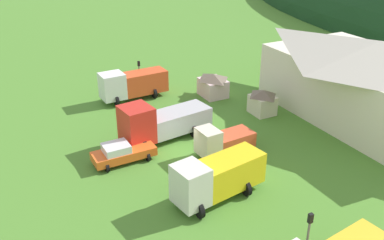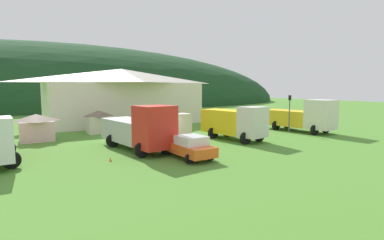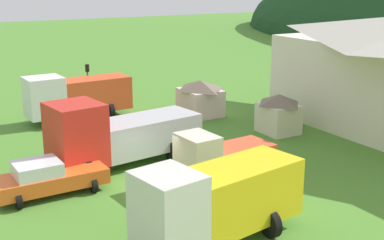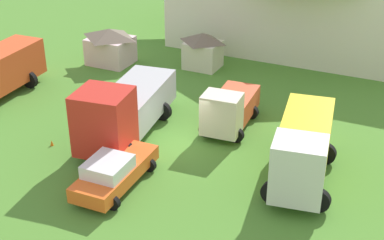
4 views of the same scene
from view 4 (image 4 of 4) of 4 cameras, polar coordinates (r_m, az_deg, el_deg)
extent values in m
plane|color=#4C842D|center=(29.52, -1.00, -2.55)|extent=(200.00, 200.00, 0.00)
cube|color=silver|center=(44.62, 12.32, 11.21)|extent=(19.90, 11.37, 5.70)
cube|color=beige|center=(39.18, 1.11, 6.68)|extent=(2.34, 2.06, 1.87)
pyramid|color=#6B5B4C|center=(38.75, 1.13, 8.43)|extent=(2.53, 2.23, 0.66)
cube|color=beige|center=(40.37, -8.32, 7.04)|extent=(2.93, 2.46, 1.90)
pyramid|color=#6B5B4C|center=(39.95, -8.45, 8.76)|extent=(3.17, 2.66, 0.66)
cube|color=#E04C23|center=(37.18, -18.32, 5.37)|extent=(2.44, 4.91, 2.29)
cylinder|color=black|center=(37.52, -16.26, 3.97)|extent=(1.10, 0.30, 1.10)
cylinder|color=black|center=(38.68, -18.50, 4.35)|extent=(1.10, 0.30, 1.10)
cube|color=red|center=(27.57, -8.97, -0.15)|extent=(2.87, 2.75, 3.16)
cube|color=black|center=(27.16, -9.18, 1.04)|extent=(1.62, 2.11, 1.01)
cube|color=#B2B2B7|center=(31.19, -5.61, 2.01)|extent=(3.32, 6.07, 1.79)
cylinder|color=black|center=(27.88, -6.63, -3.37)|extent=(1.10, 0.30, 1.10)
cylinder|color=black|center=(28.80, -10.78, -2.64)|extent=(1.10, 0.30, 1.10)
cylinder|color=black|center=(31.91, -3.06, 0.93)|extent=(1.10, 0.30, 1.10)
cylinder|color=black|center=(32.71, -6.79, 1.46)|extent=(1.10, 0.30, 1.10)
cube|color=beige|center=(29.41, 3.05, 0.61)|extent=(2.11, 1.65, 2.21)
cube|color=black|center=(29.13, 3.03, 1.40)|extent=(1.17, 1.28, 0.71)
cube|color=#DB512D|center=(31.74, 4.43, 1.68)|extent=(2.26, 3.54, 1.25)
cylinder|color=black|center=(29.70, 4.56, -1.56)|extent=(0.80, 0.30, 0.80)
cylinder|color=black|center=(30.16, 1.46, -1.00)|extent=(0.80, 0.30, 0.80)
cylinder|color=black|center=(32.25, 6.11, 0.80)|extent=(0.80, 0.30, 0.80)
cylinder|color=black|center=(32.67, 3.22, 1.28)|extent=(0.80, 0.30, 0.80)
cube|color=silver|center=(24.21, 10.79, -4.99)|extent=(2.54, 2.29, 2.76)
cube|color=black|center=(23.82, 10.89, -3.87)|extent=(1.45, 1.73, 0.88)
cube|color=yellow|center=(27.28, 11.55, -1.75)|extent=(3.01, 5.15, 2.29)
cylinder|color=black|center=(24.94, 12.76, -7.98)|extent=(1.10, 0.30, 1.10)
cylinder|color=black|center=(25.03, 8.28, -7.37)|extent=(1.10, 0.30, 1.10)
cylinder|color=black|center=(28.44, 13.44, -3.34)|extent=(1.10, 0.30, 1.10)
cylinder|color=black|center=(28.53, 9.54, -2.83)|extent=(1.10, 0.30, 1.10)
cube|color=orange|center=(26.14, -7.80, -5.33)|extent=(2.06, 5.07, 0.70)
cube|color=silver|center=(25.37, -8.59, -4.73)|extent=(1.82, 2.05, 0.62)
cylinder|color=black|center=(24.76, -8.10, -8.38)|extent=(0.68, 0.24, 0.68)
cylinder|color=black|center=(25.57, -11.36, -7.41)|extent=(0.68, 0.24, 0.68)
cylinder|color=black|center=(27.20, -4.39, -4.61)|extent=(0.68, 0.24, 0.68)
cylinder|color=black|center=(27.94, -7.45, -3.85)|extent=(0.68, 0.24, 0.68)
cone|color=orange|center=(30.37, -14.12, -2.54)|extent=(0.36, 0.36, 0.62)
camera|label=1|loc=(18.85, 88.75, 11.13)|focal=39.37mm
camera|label=2|loc=(25.26, -58.85, -9.47)|focal=28.44mm
camera|label=3|loc=(16.87, 59.19, -3.79)|focal=48.81mm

